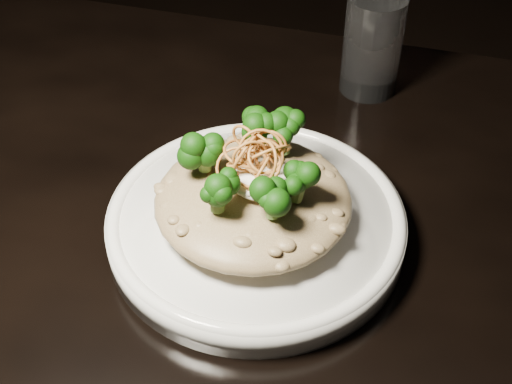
% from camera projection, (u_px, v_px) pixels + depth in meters
% --- Properties ---
extents(table, '(1.10, 0.80, 0.75)m').
position_uv_depth(table, '(260.00, 316.00, 0.69)').
color(table, black).
rests_on(table, ground).
extents(plate, '(0.27, 0.27, 0.03)m').
position_uv_depth(plate, '(256.00, 225.00, 0.65)').
color(plate, white).
rests_on(plate, table).
extents(risotto, '(0.17, 0.17, 0.04)m').
position_uv_depth(risotto, '(253.00, 200.00, 0.62)').
color(risotto, brown).
rests_on(risotto, plate).
extents(broccoli, '(0.13, 0.13, 0.05)m').
position_uv_depth(broccoli, '(259.00, 162.00, 0.60)').
color(broccoli, black).
rests_on(broccoli, risotto).
extents(cheese, '(0.06, 0.06, 0.02)m').
position_uv_depth(cheese, '(262.00, 178.00, 0.61)').
color(cheese, white).
rests_on(cheese, risotto).
extents(shallots, '(0.05, 0.05, 0.03)m').
position_uv_depth(shallots, '(255.00, 149.00, 0.60)').
color(shallots, brown).
rests_on(shallots, cheese).
extents(drinking_glass, '(0.07, 0.07, 0.12)m').
position_uv_depth(drinking_glass, '(372.00, 45.00, 0.79)').
color(drinking_glass, silver).
rests_on(drinking_glass, table).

